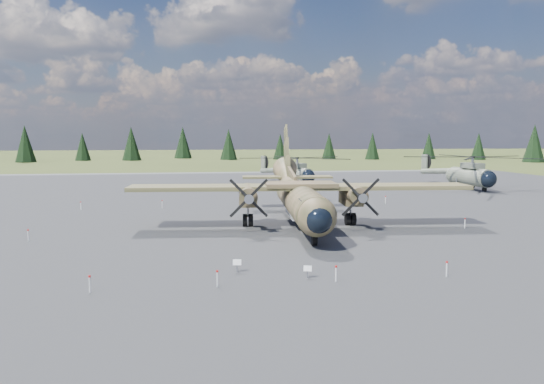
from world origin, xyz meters
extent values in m
plane|color=#485224|center=(0.00, 0.00, 0.00)|extent=(500.00, 500.00, 0.00)
cube|color=slate|center=(0.00, 10.00, 0.00)|extent=(120.00, 120.00, 0.04)
cylinder|color=#36381E|center=(3.60, 2.43, 2.17)|extent=(4.16, 17.19, 2.65)
sphere|color=#36381E|center=(2.84, -6.05, 2.17)|extent=(2.82, 2.82, 2.59)
sphere|color=black|center=(2.79, -6.57, 2.13)|extent=(2.07, 2.07, 1.91)
cube|color=black|center=(2.98, -4.54, 2.88)|extent=(2.02, 1.68, 0.52)
cone|color=#36381E|center=(4.60, 13.54, 3.17)|extent=(3.17, 6.71, 3.98)
cube|color=#A4A6A9|center=(3.69, 3.37, 1.09)|extent=(2.30, 5.81, 0.47)
cube|color=#2C331A|center=(3.65, 2.90, 3.26)|extent=(27.60, 5.66, 0.33)
cube|color=#36381E|center=(3.65, 2.90, 3.47)|extent=(5.96, 3.90, 0.33)
cylinder|color=#36381E|center=(-0.62, 3.00, 2.74)|extent=(1.85, 5.02, 1.42)
cube|color=#36381E|center=(-0.55, 3.75, 2.13)|extent=(1.70, 3.33, 0.76)
cone|color=gray|center=(-0.89, -0.06, 2.74)|extent=(0.79, 0.91, 0.72)
cylinder|color=black|center=(-0.55, 3.75, 0.52)|extent=(0.92, 1.11, 1.04)
cylinder|color=#36381E|center=(7.86, 2.23, 2.74)|extent=(1.85, 5.02, 1.42)
cube|color=#36381E|center=(7.93, 2.99, 2.13)|extent=(1.70, 3.33, 0.76)
cone|color=gray|center=(7.58, -0.83, 2.74)|extent=(0.79, 0.91, 0.72)
cylinder|color=black|center=(7.93, 2.99, 0.52)|extent=(0.92, 1.11, 1.04)
cube|color=#36381E|center=(4.28, 9.96, 3.73)|extent=(0.90, 7.14, 1.59)
cube|color=#2C331A|center=(4.65, 14.01, 3.21)|extent=(9.23, 2.89, 0.21)
cylinder|color=gray|center=(2.94, -4.92, 1.21)|extent=(0.14, 0.14, 0.85)
cylinder|color=black|center=(2.94, -4.92, 0.52)|extent=(0.41, 0.91, 0.88)
cylinder|color=gray|center=(10.38, 37.51, 1.66)|extent=(4.39, 6.84, 2.25)
sphere|color=black|center=(11.53, 34.49, 1.62)|extent=(2.66, 2.66, 2.07)
sphere|color=gray|center=(9.23, 40.53, 1.66)|extent=(2.66, 2.66, 2.07)
cube|color=gray|center=(10.51, 37.17, 3.10)|extent=(2.45, 3.23, 0.67)
cylinder|color=gray|center=(10.51, 37.17, 3.77)|extent=(0.42, 0.42, 0.90)
cylinder|color=gray|center=(8.04, 43.68, 1.98)|extent=(3.42, 7.44, 1.28)
cube|color=gray|center=(6.85, 46.83, 3.10)|extent=(0.63, 1.25, 2.16)
cylinder|color=black|center=(7.14, 46.94, 3.10)|extent=(0.88, 2.20, 2.33)
cylinder|color=black|center=(11.34, 34.99, 0.36)|extent=(0.45, 0.66, 0.61)
cylinder|color=black|center=(8.87, 38.09, 0.36)|extent=(0.51, 0.77, 0.72)
cylinder|color=gray|center=(8.87, 38.09, 0.83)|extent=(0.16, 0.16, 1.30)
cylinder|color=black|center=(11.13, 38.95, 0.36)|extent=(0.51, 0.77, 0.72)
cylinder|color=gray|center=(11.13, 38.95, 0.83)|extent=(0.16, 0.16, 1.30)
cylinder|color=gray|center=(32.86, 28.27, 1.81)|extent=(3.50, 7.32, 2.44)
sphere|color=black|center=(33.41, 24.80, 1.76)|extent=(2.57, 2.57, 2.24)
sphere|color=gray|center=(32.31, 31.75, 1.81)|extent=(2.57, 2.57, 2.24)
cube|color=gray|center=(32.92, 27.89, 3.37)|extent=(2.12, 3.34, 0.73)
cylinder|color=gray|center=(32.92, 27.89, 4.10)|extent=(0.40, 0.40, 0.98)
cylinder|color=gray|center=(31.75, 35.36, 2.15)|extent=(2.10, 8.36, 1.40)
cube|color=gray|center=(31.18, 38.97, 3.37)|extent=(0.42, 1.38, 2.34)
cylinder|color=black|center=(31.52, 39.03, 3.37)|extent=(0.45, 2.52, 2.54)
cylinder|color=black|center=(33.31, 25.38, 0.39)|extent=(0.37, 0.70, 0.66)
cylinder|color=black|center=(31.38, 29.23, 0.39)|extent=(0.41, 0.82, 0.78)
cylinder|color=gray|center=(31.38, 29.23, 0.90)|extent=(0.16, 0.16, 1.41)
cylinder|color=black|center=(33.98, 29.64, 0.39)|extent=(0.41, 0.82, 0.78)
cylinder|color=gray|center=(33.98, 29.64, 0.90)|extent=(0.16, 0.16, 1.41)
cube|color=gray|center=(-2.78, -10.79, 0.29)|extent=(0.09, 0.09, 0.57)
cube|color=white|center=(-2.78, -10.85, 0.56)|extent=(0.48, 0.25, 0.32)
cube|color=gray|center=(0.73, -12.57, 0.26)|extent=(0.09, 0.09, 0.53)
cube|color=white|center=(0.73, -12.61, 0.52)|extent=(0.46, 0.28, 0.30)
cylinder|color=white|center=(-10.00, -13.50, 0.40)|extent=(0.07, 0.07, 0.80)
cylinder|color=#B11512|center=(-10.00, -13.50, 0.80)|extent=(0.12, 0.12, 0.10)
cylinder|color=white|center=(-4.00, -13.50, 0.40)|extent=(0.07, 0.07, 0.80)
cylinder|color=#B11512|center=(-4.00, -13.50, 0.80)|extent=(0.12, 0.12, 0.10)
cylinder|color=white|center=(2.00, -13.50, 0.40)|extent=(0.07, 0.07, 0.80)
cylinder|color=#B11512|center=(2.00, -13.50, 0.80)|extent=(0.12, 0.12, 0.10)
cylinder|color=white|center=(8.00, -13.50, 0.40)|extent=(0.07, 0.07, 0.80)
cylinder|color=#B11512|center=(8.00, -13.50, 0.80)|extent=(0.12, 0.12, 0.10)
cylinder|color=white|center=(-16.00, 16.00, 0.40)|extent=(0.07, 0.07, 0.80)
cylinder|color=#B11512|center=(-16.00, 16.00, 0.80)|extent=(0.12, 0.12, 0.10)
cylinder|color=white|center=(-8.00, 16.00, 0.40)|extent=(0.07, 0.07, 0.80)
cylinder|color=#B11512|center=(-8.00, 16.00, 0.80)|extent=(0.12, 0.12, 0.10)
cylinder|color=white|center=(0.00, 16.00, 0.40)|extent=(0.07, 0.07, 0.80)
cylinder|color=#B11512|center=(0.00, 16.00, 0.80)|extent=(0.12, 0.12, 0.10)
cylinder|color=white|center=(8.00, 16.00, 0.40)|extent=(0.07, 0.07, 0.80)
cylinder|color=#B11512|center=(8.00, 16.00, 0.80)|extent=(0.12, 0.12, 0.10)
cylinder|color=white|center=(16.00, 16.00, 0.40)|extent=(0.07, 0.07, 0.80)
cylinder|color=#B11512|center=(16.00, 16.00, 0.80)|extent=(0.12, 0.12, 0.10)
cylinder|color=white|center=(-16.50, 0.00, 0.40)|extent=(0.07, 0.07, 0.80)
cylinder|color=#B11512|center=(-16.50, 0.00, 0.80)|extent=(0.12, 0.12, 0.10)
cylinder|color=white|center=(16.50, 0.00, 0.40)|extent=(0.07, 0.07, 0.80)
cylinder|color=#B11512|center=(16.50, 0.00, 0.80)|extent=(0.12, 0.12, 0.10)
cone|color=black|center=(92.02, 98.59, 5.39)|extent=(6.04, 6.04, 10.78)
cone|color=black|center=(84.87, 115.55, 4.25)|extent=(4.76, 4.76, 8.51)
cone|color=black|center=(72.03, 123.42, 4.31)|extent=(4.82, 4.82, 8.61)
cone|color=black|center=(52.83, 123.15, 4.29)|extent=(4.81, 4.81, 8.59)
cone|color=black|center=(39.76, 127.54, 4.20)|extent=(4.70, 4.70, 8.39)
cone|color=black|center=(23.69, 127.17, 4.08)|extent=(4.56, 4.56, 8.15)
cone|color=black|center=(7.42, 128.34, 4.80)|extent=(5.38, 5.38, 9.60)
cone|color=black|center=(-6.89, 141.53, 5.26)|extent=(5.89, 5.89, 10.51)
cone|color=black|center=(-22.27, 127.73, 5.14)|extent=(5.75, 5.75, 10.28)
cone|color=black|center=(-36.78, 128.90, 4.23)|extent=(4.74, 4.74, 8.46)
cone|color=black|center=(-50.92, 121.08, 5.27)|extent=(5.90, 5.90, 10.53)
camera|label=1|loc=(-5.33, -38.91, 7.37)|focal=35.00mm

